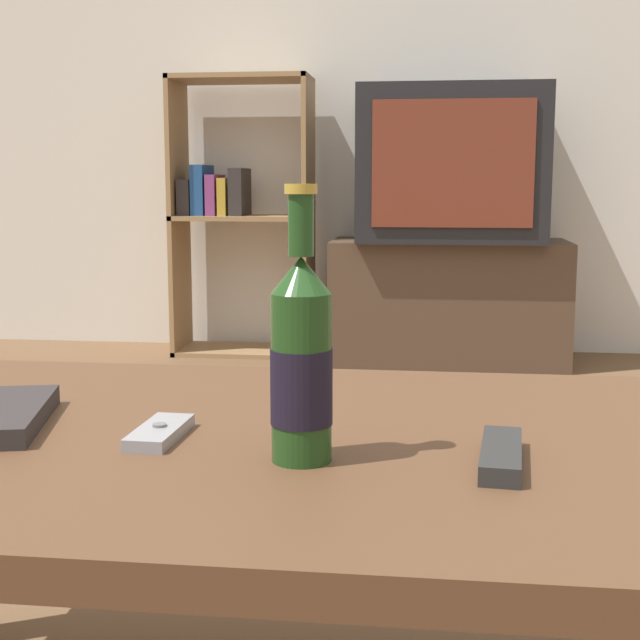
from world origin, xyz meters
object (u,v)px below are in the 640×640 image
tv_stand (448,301)px  cell_phone (160,432)px  beer_bottle (301,361)px  remote_control (501,455)px  bookshelf (235,211)px  television (451,165)px

tv_stand → cell_phone: tv_stand is taller
beer_bottle → remote_control: beer_bottle is taller
bookshelf → cell_phone: (0.54, -2.85, -0.15)m
tv_stand → bookshelf: bearing=175.1°
bookshelf → beer_bottle: size_ratio=4.19×
bookshelf → cell_phone: size_ratio=9.91×
television → beer_bottle: 2.84m
television → cell_phone: (-0.37, -2.77, -0.34)m
remote_control → beer_bottle: bearing=-171.5°
beer_bottle → bookshelf: bearing=103.8°
cell_phone → remote_control: size_ratio=0.78×
remote_control → bookshelf: bearing=113.1°
bookshelf → television: bearing=-5.2°
bookshelf → tv_stand: bearing=-4.9°
tv_stand → television: (0.00, -0.00, 0.56)m
tv_stand → bookshelf: size_ratio=0.81×
tv_stand → bookshelf: bookshelf is taller
television → cell_phone: bearing=-97.6°
tv_stand → beer_bottle: bearing=-94.1°
cell_phone → beer_bottle: bearing=-17.1°
bookshelf → beer_bottle: bearing=-76.2°
beer_bottle → remote_control: (0.20, 0.01, -0.09)m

